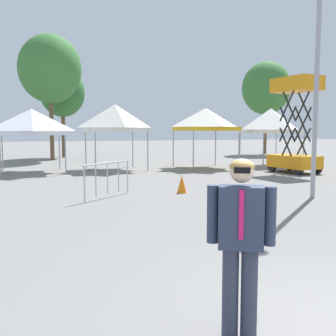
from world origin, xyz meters
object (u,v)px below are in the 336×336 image
at_px(canopy_tent_behind_right, 206,119).
at_px(scissor_lift, 295,145).
at_px(light_pole_near_lift, 319,27).
at_px(tree_behind_tents_left, 62,93).
at_px(person_foreground, 241,236).
at_px(tree_behind_tents_right, 266,88).
at_px(canopy_tent_left_of_center, 271,121).
at_px(tree_behind_tents_center, 50,69).
at_px(canopy_tent_far_left, 32,122).
at_px(crowd_barrier_mid_lot, 107,173).
at_px(traffic_cone_lot_center, 182,184).
at_px(canopy_tent_right_of_center, 115,118).

relative_size(canopy_tent_behind_right, scissor_lift, 0.71).
bearing_deg(light_pole_near_lift, tree_behind_tents_left, 107.20).
height_order(person_foreground, tree_behind_tents_right, tree_behind_tents_right).
height_order(canopy_tent_left_of_center, tree_behind_tents_center, tree_behind_tents_center).
relative_size(canopy_tent_far_left, scissor_lift, 0.68).
bearing_deg(crowd_barrier_mid_lot, canopy_tent_far_left, 106.11).
height_order(scissor_lift, tree_behind_tents_left, tree_behind_tents_left).
relative_size(light_pole_near_lift, traffic_cone_lot_center, 15.47).
xyz_separation_m(canopy_tent_far_left, light_pole_near_lift, (8.25, -10.03, 2.60)).
xyz_separation_m(canopy_tent_right_of_center, canopy_tent_behind_right, (4.82, -0.46, -0.05)).
bearing_deg(canopy_tent_right_of_center, canopy_tent_far_left, -178.46).
distance_m(person_foreground, tree_behind_tents_right, 30.79).
bearing_deg(tree_behind_tents_right, traffic_cone_lot_center, -128.40).
height_order(canopy_tent_left_of_center, tree_behind_tents_right, tree_behind_tents_right).
xyz_separation_m(tree_behind_tents_center, tree_behind_tents_left, (0.88, 2.59, -1.31)).
xyz_separation_m(canopy_tent_far_left, canopy_tent_right_of_center, (4.05, 0.11, 0.24)).
bearing_deg(canopy_tent_right_of_center, light_pole_near_lift, -67.46).
relative_size(canopy_tent_left_of_center, tree_behind_tents_center, 0.39).
height_order(canopy_tent_far_left, light_pole_near_lift, light_pole_near_lift).
bearing_deg(tree_behind_tents_center, canopy_tent_behind_right, -46.16).
xyz_separation_m(canopy_tent_far_left, tree_behind_tents_left, (1.94, 10.36, 2.35)).
distance_m(canopy_tent_far_left, light_pole_near_lift, 13.24).
xyz_separation_m(tree_behind_tents_center, traffic_cone_lot_center, (3.72, -15.74, -5.80)).
relative_size(canopy_tent_left_of_center, scissor_lift, 0.73).
height_order(person_foreground, crowd_barrier_mid_lot, person_foreground).
relative_size(canopy_tent_far_left, tree_behind_tents_center, 0.37).
distance_m(canopy_tent_behind_right, tree_behind_tents_right, 13.92).
distance_m(canopy_tent_left_of_center, tree_behind_tents_left, 15.45).
bearing_deg(tree_behind_tents_right, canopy_tent_far_left, -153.27).
xyz_separation_m(canopy_tent_far_left, canopy_tent_left_of_center, (12.94, -0.26, 0.15)).
height_order(canopy_tent_far_left, tree_behind_tents_right, tree_behind_tents_right).
bearing_deg(tree_behind_tents_center, scissor_lift, -47.08).
height_order(tree_behind_tents_center, tree_behind_tents_right, tree_behind_tents_center).
distance_m(canopy_tent_left_of_center, tree_behind_tents_right, 11.44).
xyz_separation_m(scissor_lift, crowd_barrier_mid_lot, (-9.60, -4.18, -0.58)).
relative_size(light_pole_near_lift, tree_behind_tents_left, 1.35).
relative_size(canopy_tent_far_left, light_pole_near_lift, 0.35).
height_order(canopy_tent_left_of_center, crowd_barrier_mid_lot, canopy_tent_left_of_center).
xyz_separation_m(tree_behind_tents_left, traffic_cone_lot_center, (2.85, -18.33, -4.48)).
bearing_deg(canopy_tent_right_of_center, crowd_barrier_mid_lot, -101.70).
relative_size(canopy_tent_left_of_center, tree_behind_tents_left, 0.50).
relative_size(canopy_tent_right_of_center, canopy_tent_left_of_center, 1.02).
relative_size(canopy_tent_behind_right, light_pole_near_lift, 0.36).
bearing_deg(canopy_tent_behind_right, canopy_tent_left_of_center, 1.21).
bearing_deg(scissor_lift, crowd_barrier_mid_lot, -156.46).
distance_m(canopy_tent_right_of_center, canopy_tent_behind_right, 4.84).
xyz_separation_m(crowd_barrier_mid_lot, traffic_cone_lot_center, (2.44, 0.15, -0.47)).
relative_size(canopy_tent_right_of_center, tree_behind_tents_center, 0.40).
bearing_deg(person_foreground, crowd_barrier_mid_lot, 89.83).
relative_size(scissor_lift, person_foreground, 2.53).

